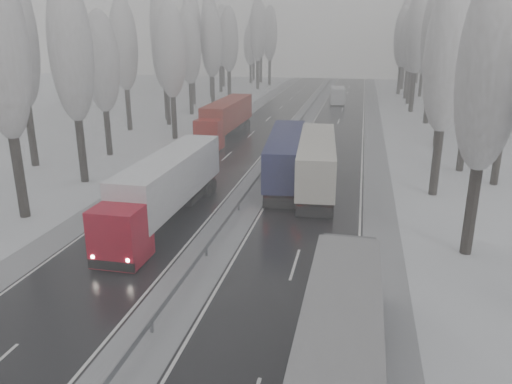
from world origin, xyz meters
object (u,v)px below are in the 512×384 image
at_px(truck_cream_box, 317,158).
at_px(truck_red_white, 165,186).
at_px(truck_blue_box, 287,153).
at_px(box_truck_distant, 337,95).
at_px(truck_grey_tarp, 340,345).
at_px(truck_red_red, 226,117).

xyz_separation_m(truck_cream_box, truck_red_white, (-9.41, -9.79, 0.01)).
xyz_separation_m(truck_blue_box, truck_cream_box, (2.73, -1.33, 0.01)).
height_order(box_truck_distant, truck_red_white, truck_red_white).
height_order(truck_blue_box, box_truck_distant, truck_blue_box).
xyz_separation_m(truck_grey_tarp, truck_cream_box, (-3.16, 25.41, 0.18)).
height_order(truck_cream_box, truck_red_white, truck_red_white).
xyz_separation_m(box_truck_distant, truck_red_white, (-8.33, -62.44, 1.11)).
distance_m(truck_grey_tarp, truck_red_red, 46.67).
relative_size(truck_red_white, truck_red_red, 1.00).
bearing_deg(truck_red_red, truck_cream_box, -54.56).
distance_m(truck_grey_tarp, truck_cream_box, 25.61).
bearing_deg(box_truck_distant, truck_grey_tarp, -91.82).
bearing_deg(truck_cream_box, truck_red_white, -138.35).
bearing_deg(truck_red_white, box_truck_distant, 82.75).
height_order(truck_blue_box, truck_red_red, truck_red_red).
bearing_deg(truck_red_white, truck_cream_box, 46.47).
bearing_deg(truck_red_white, truck_grey_tarp, -50.84).
relative_size(truck_blue_box, box_truck_distant, 2.16).
bearing_deg(truck_blue_box, truck_cream_box, -31.35).
height_order(truck_grey_tarp, truck_red_red, truck_red_red).
distance_m(truck_cream_box, box_truck_distant, 52.68).
bearing_deg(truck_grey_tarp, truck_blue_box, 102.71).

